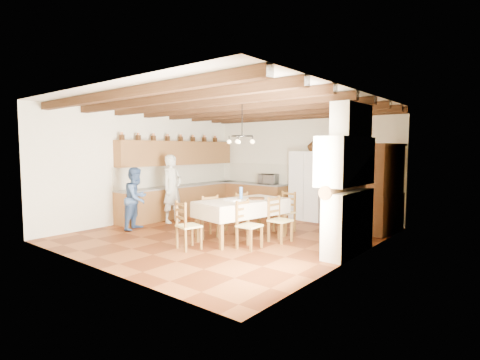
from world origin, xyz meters
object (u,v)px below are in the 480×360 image
at_px(chair_right_far, 280,219).
at_px(chair_left_far, 237,211).
at_px(refrigerator, 311,185).
at_px(person_man, 172,189).
at_px(dining_table, 242,204).
at_px(chair_right_near, 249,225).
at_px(chair_end_near, 189,225).
at_px(person_woman_blue, 136,198).
at_px(microwave, 268,179).
at_px(hutch, 385,189).
at_px(chair_left_near, 206,216).
at_px(chair_end_far, 284,212).
at_px(person_woman_red, 337,205).

bearing_deg(chair_right_far, chair_left_far, 85.27).
bearing_deg(refrigerator, person_man, -131.22).
bearing_deg(dining_table, chair_right_far, 23.41).
xyz_separation_m(chair_right_near, person_man, (-3.23, 0.81, 0.43)).
relative_size(dining_table, chair_end_near, 2.23).
bearing_deg(person_woman_blue, microwave, -38.08).
bearing_deg(hutch, chair_left_near, -128.65).
distance_m(refrigerator, chair_right_far, 2.86).
height_order(chair_end_far, person_woman_red, person_woman_red).
bearing_deg(chair_end_far, person_woman_red, 6.62).
bearing_deg(chair_end_near, hutch, -109.04).
xyz_separation_m(hutch, chair_right_far, (-1.44, -2.23, -0.57)).
height_order(chair_right_far, chair_end_far, same).
bearing_deg(dining_table, chair_end_far, 75.71).
bearing_deg(chair_end_near, refrigerator, -80.06).
bearing_deg(person_man, chair_right_near, -111.50).
bearing_deg(refrigerator, microwave, -179.63).
distance_m(person_man, microwave, 3.05).
bearing_deg(chair_end_near, person_woman_blue, 3.52).
bearing_deg(person_man, chair_left_near, -116.10).
height_order(dining_table, person_man, person_man).
bearing_deg(chair_right_near, microwave, 28.84).
distance_m(chair_right_near, chair_end_far, 1.76).
bearing_deg(microwave, chair_right_far, -63.18).
bearing_deg(person_woman_blue, refrigerator, -55.86).
xyz_separation_m(hutch, chair_left_near, (-2.97, -2.90, -0.57)).
relative_size(person_man, microwave, 3.32).
bearing_deg(microwave, person_woman_red, -43.13).
height_order(dining_table, person_woman_blue, person_woman_blue).
xyz_separation_m(refrigerator, hutch, (2.20, -0.49, 0.10)).
height_order(chair_end_near, chair_end_far, same).
bearing_deg(chair_right_far, person_man, 94.72).
bearing_deg(chair_left_far, chair_right_far, 89.68).
bearing_deg(person_woman_blue, chair_right_far, -92.56).
relative_size(chair_right_near, person_man, 0.53).
distance_m(dining_table, chair_left_near, 0.88).
bearing_deg(chair_left_near, chair_right_far, 132.79).
relative_size(chair_right_far, microwave, 1.75).
distance_m(person_man, person_woman_blue, 1.15).
distance_m(hutch, person_woman_blue, 5.94).
bearing_deg(person_man, dining_table, -103.93).
relative_size(refrigerator, chair_right_far, 1.99).
bearing_deg(chair_right_far, chair_end_far, 31.63).
distance_m(hutch, chair_left_far, 3.51).
height_order(dining_table, microwave, microwave).
bearing_deg(chair_left_far, chair_end_far, 134.83).
xyz_separation_m(chair_right_far, microwave, (-2.24, 2.78, 0.57)).
bearing_deg(microwave, chair_end_near, -87.39).
xyz_separation_m(dining_table, person_man, (-2.64, 0.30, 0.13)).
height_order(hutch, person_man, hutch).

